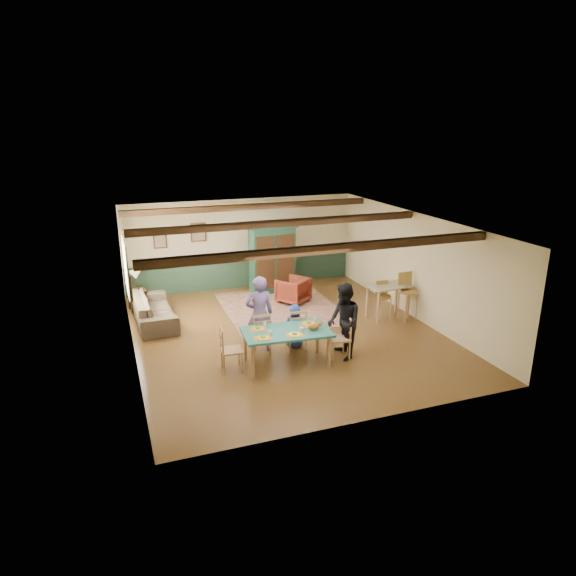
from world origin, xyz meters
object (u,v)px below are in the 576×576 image
object	(u,v)px
bar_stool_right	(408,297)
armchair	(293,290)
dining_chair_far_right	(296,328)
person_woman	(344,322)
bar_stool_left	(384,301)
dining_chair_far_left	(260,332)
person_man	(259,314)
dining_table	(287,348)
counter_table	(388,302)
end_table	(138,300)
dining_chair_end_left	(232,349)
table_lamp	(136,281)
dining_chair_end_right	(339,337)
person_child	(295,326)
cat	(314,326)
armoire	(272,258)
sofa	(154,310)

from	to	relation	value
bar_stool_right	armchair	bearing A→B (deg)	131.30
dining_chair_far_right	person_woman	size ratio (longest dim) A/B	0.58
bar_stool_left	dining_chair_far_left	bearing A→B (deg)	-161.45
dining_chair_far_right	person_man	xyz separation A→B (m)	(-0.79, 0.15, 0.39)
dining_table	dining_chair_far_left	xyz separation A→B (m)	(-0.34, 0.75, 0.10)
bar_stool_right	counter_table	bearing A→B (deg)	145.39
person_man	armchair	distance (m)	3.37
dining_table	end_table	bearing A→B (deg)	120.92
dining_table	dining_chair_far_right	distance (m)	0.83
dining_chair_end_left	table_lamp	bearing A→B (deg)	24.02
dining_table	person_woman	distance (m)	1.33
dining_chair_far_left	counter_table	bearing A→B (deg)	-161.81
dining_chair_far_left	person_woman	distance (m)	1.83
dining_table	dining_chair_end_left	world-z (taller)	dining_chair_end_left
counter_table	end_table	bearing A→B (deg)	154.86
dining_chair_end_left	counter_table	world-z (taller)	dining_chair_end_left
dining_table	dining_chair_far_left	size ratio (longest dim) A/B	1.89
dining_chair_end_right	armchair	distance (m)	3.73
person_child	bar_stool_left	distance (m)	2.86
dining_chair_far_right	cat	xyz separation A→B (m)	(0.08, -0.83, 0.36)
person_woman	armoire	bearing A→B (deg)	-175.38
dining_table	bar_stool_right	size ratio (longest dim) A/B	1.48
armchair	bar_stool_right	distance (m)	3.21
dining_chair_far_right	armchair	bearing A→B (deg)	-104.56
person_man	person_child	world-z (taller)	person_man
armoire	end_table	bearing A→B (deg)	-178.81
armoire	bar_stool_left	size ratio (longest dim) A/B	2.03
table_lamp	end_table	bearing A→B (deg)	0.00
bar_stool_left	dining_chair_far_right	bearing A→B (deg)	-156.50
dining_chair_end_left	dining_chair_far_left	bearing A→B (deg)	-46.17
table_lamp	counter_table	distance (m)	6.65
armchair	sofa	size ratio (longest dim) A/B	0.34
dining_chair_end_left	sofa	world-z (taller)	dining_chair_end_left
dining_chair_far_right	dining_chair_end_right	distance (m)	1.04
bar_stool_right	table_lamp	bearing A→B (deg)	150.19
dining_chair_far_left	armoire	bearing A→B (deg)	-106.85
dining_chair_far_left	end_table	bearing A→B (deg)	-53.05
armoire	end_table	xyz separation A→B (m)	(-3.92, -0.33, -0.73)
table_lamp	bar_stool_left	world-z (taller)	table_lamp
person_man	person_woman	world-z (taller)	person_man
armoire	table_lamp	xyz separation A→B (m)	(-3.92, -0.33, -0.18)
dining_chair_end_right	armoire	world-z (taller)	armoire
bar_stool_left	cat	bearing A→B (deg)	-141.70
dining_chair_far_right	cat	size ratio (longest dim) A/B	2.64
person_child	armchair	world-z (taller)	person_child
counter_table	bar_stool_left	xyz separation A→B (m)	(-0.14, -0.03, 0.05)
dining_chair_far_left	counter_table	world-z (taller)	dining_chair_far_left
table_lamp	bar_stool_right	distance (m)	7.14
armoire	sofa	size ratio (longest dim) A/B	0.88
dining_chair_far_left	person_man	xyz separation A→B (m)	(0.01, 0.08, 0.39)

